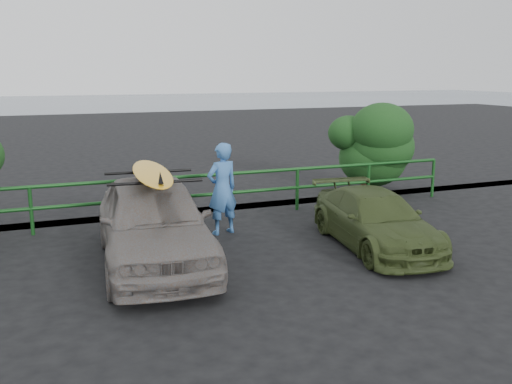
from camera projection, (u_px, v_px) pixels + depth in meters
ground at (258, 304)px, 8.24m from camera, size 80.00×80.00×0.00m
ocean at (59, 102)px, 62.90m from camera, size 200.00×200.00×0.00m
guardrail at (175, 199)px, 12.69m from camera, size 14.00×0.08×1.04m
shrub_right at (359, 151)px, 14.77m from camera, size 3.20×2.40×2.54m
sedan at (154, 222)px, 9.80m from camera, size 2.16×4.60×1.52m
olive_vehicle at (376, 220)px, 10.83m from camera, size 1.91×3.81×1.06m
man at (222, 189)px, 11.64m from camera, size 0.78×0.61×1.89m
roof_rack at (152, 177)px, 9.64m from camera, size 1.61×1.19×0.05m
surfboard at (152, 173)px, 9.62m from camera, size 0.84×2.92×0.09m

